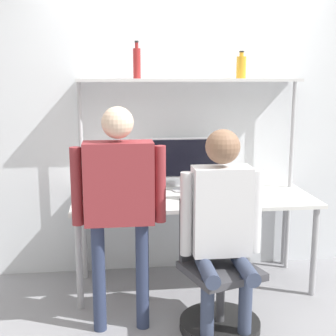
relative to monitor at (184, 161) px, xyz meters
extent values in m
plane|color=gray|center=(0.05, -0.61, -1.02)|extent=(12.00, 12.00, 0.00)
cube|color=silver|center=(0.05, 0.20, 0.33)|extent=(8.00, 0.06, 2.70)
cube|color=silver|center=(0.05, -0.21, -0.28)|extent=(1.95, 0.76, 0.03)
cylinder|color=#A5A5AA|center=(-0.86, -0.53, -0.66)|extent=(0.05, 0.05, 0.73)
cylinder|color=#A5A5AA|center=(0.97, -0.53, -0.66)|extent=(0.05, 0.05, 0.73)
cylinder|color=#A5A5AA|center=(-0.86, 0.11, -0.66)|extent=(0.05, 0.05, 0.73)
cylinder|color=#A5A5AA|center=(0.97, 0.11, -0.66)|extent=(0.05, 0.05, 0.73)
cube|color=silver|center=(0.05, 0.02, 0.67)|extent=(1.85, 0.28, 0.02)
cylinder|color=#B2B2B7|center=(-0.86, 0.02, -0.17)|extent=(0.04, 0.04, 1.71)
cylinder|color=#B2B2B7|center=(0.96, 0.02, -0.17)|extent=(0.04, 0.04, 1.71)
cylinder|color=#B7B7BC|center=(0.00, 0.00, -0.26)|extent=(0.19, 0.19, 0.01)
cylinder|color=#B7B7BC|center=(0.00, 0.00, -0.19)|extent=(0.06, 0.06, 0.12)
cube|color=#B7B7BC|center=(0.00, 0.00, 0.03)|extent=(0.62, 0.01, 0.34)
cube|color=black|center=(0.00, 0.00, 0.03)|extent=(0.60, 0.02, 0.31)
cube|color=#BCBCC1|center=(0.09, -0.37, -0.26)|extent=(0.32, 0.21, 0.01)
cube|color=black|center=(0.09, -0.38, -0.25)|extent=(0.27, 0.11, 0.00)
cube|color=#BCBCC1|center=(0.09, -0.29, -0.15)|extent=(0.32, 0.07, 0.20)
cube|color=navy|center=(0.09, -0.30, -0.15)|extent=(0.28, 0.05, 0.18)
cube|color=silver|center=(0.39, -0.41, -0.26)|extent=(0.07, 0.15, 0.01)
cube|color=black|center=(0.39, -0.41, -0.25)|extent=(0.06, 0.13, 0.00)
cylinder|color=black|center=(0.12, -0.94, -0.99)|extent=(0.56, 0.56, 0.06)
cylinder|color=#4C4C51|center=(0.12, -0.94, -0.79)|extent=(0.06, 0.06, 0.34)
cube|color=#3F3F44|center=(0.12, -0.94, -0.59)|extent=(0.58, 0.58, 0.05)
cube|color=#3F3F44|center=(0.05, -0.74, -0.34)|extent=(0.41, 0.17, 0.45)
cylinder|color=#38425B|center=(-0.01, -1.11, -0.79)|extent=(0.09, 0.09, 0.45)
cylinder|color=#38425B|center=(0.24, -1.11, -0.79)|extent=(0.09, 0.09, 0.45)
cylinder|color=#38425B|center=(-0.01, -1.08, -0.52)|extent=(0.10, 0.38, 0.10)
cylinder|color=#38425B|center=(0.24, -1.08, -0.52)|extent=(0.10, 0.38, 0.10)
cube|color=silver|center=(0.12, -0.91, -0.18)|extent=(0.39, 0.20, 0.60)
cylinder|color=silver|center=(-0.12, -0.91, -0.19)|extent=(0.08, 0.08, 0.57)
cylinder|color=silver|center=(0.36, -0.91, -0.19)|extent=(0.08, 0.08, 0.57)
sphere|color=#8C664C|center=(0.12, -0.91, 0.26)|extent=(0.23, 0.23, 0.23)
cylinder|color=#2D3856|center=(-0.71, -0.85, -0.64)|extent=(0.09, 0.09, 0.77)
cylinder|color=#2D3856|center=(-0.41, -0.85, -0.64)|extent=(0.09, 0.09, 0.77)
cube|color=maroon|center=(-0.56, -0.85, 0.02)|extent=(0.46, 0.20, 0.54)
cylinder|color=maroon|center=(-0.84, -0.85, 0.00)|extent=(0.08, 0.08, 0.52)
cylinder|color=maroon|center=(-0.29, -0.85, 0.00)|extent=(0.08, 0.08, 0.52)
sphere|color=beige|center=(-0.56, -0.85, 0.41)|extent=(0.21, 0.21, 0.21)
cylinder|color=gold|center=(0.48, 0.02, 0.78)|extent=(0.08, 0.08, 0.18)
cylinder|color=gold|center=(0.48, 0.02, 0.88)|extent=(0.04, 0.04, 0.03)
cylinder|color=black|center=(0.48, 0.02, 0.90)|extent=(0.04, 0.04, 0.01)
cylinder|color=maroon|center=(-0.39, 0.02, 0.81)|extent=(0.06, 0.06, 0.24)
cylinder|color=maroon|center=(-0.39, 0.02, 0.95)|extent=(0.03, 0.03, 0.04)
cylinder|color=black|center=(-0.39, 0.02, 0.98)|extent=(0.03, 0.03, 0.01)
camera|label=1|loc=(-0.60, -3.85, 0.71)|focal=50.00mm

